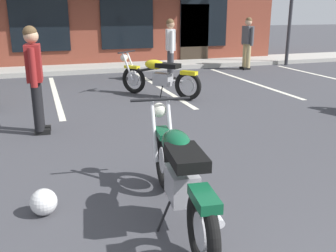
{
  "coord_description": "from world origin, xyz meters",
  "views": [
    {
      "loc": [
        -1.63,
        -0.24,
        1.89
      ],
      "look_at": [
        -0.2,
        3.95,
        0.55
      ],
      "focal_mm": 40.96,
      "sensor_mm": 36.0,
      "label": 1
    }
  ],
  "objects_px": {
    "person_by_back_row": "(247,40)",
    "helmet_on_pavement": "(44,202)",
    "person_in_black_shirt": "(35,74)",
    "person_in_shorts_foreground": "(170,46)",
    "motorcycle_black_cruiser": "(159,76)",
    "motorcycle_foreground_classic": "(179,173)"
  },
  "relations": [
    {
      "from": "person_in_black_shirt",
      "to": "person_by_back_row",
      "type": "bearing_deg",
      "value": 37.18
    },
    {
      "from": "person_in_shorts_foreground",
      "to": "helmet_on_pavement",
      "type": "bearing_deg",
      "value": -118.62
    },
    {
      "from": "motorcycle_black_cruiser",
      "to": "person_by_back_row",
      "type": "xyz_separation_m",
      "value": [
        4.0,
        3.06,
        0.49
      ]
    },
    {
      "from": "person_by_back_row",
      "to": "helmet_on_pavement",
      "type": "xyz_separation_m",
      "value": [
        -6.64,
        -7.73,
        -0.82
      ]
    },
    {
      "from": "motorcycle_foreground_classic",
      "to": "person_in_black_shirt",
      "type": "bearing_deg",
      "value": 110.33
    },
    {
      "from": "motorcycle_foreground_classic",
      "to": "person_in_shorts_foreground",
      "type": "xyz_separation_m",
      "value": [
        2.35,
        7.01,
        0.49
      ]
    },
    {
      "from": "helmet_on_pavement",
      "to": "motorcycle_foreground_classic",
      "type": "bearing_deg",
      "value": -22.49
    },
    {
      "from": "motorcycle_black_cruiser",
      "to": "helmet_on_pavement",
      "type": "bearing_deg",
      "value": -119.43
    },
    {
      "from": "person_in_black_shirt",
      "to": "helmet_on_pavement",
      "type": "xyz_separation_m",
      "value": [
        -0.02,
        -2.71,
        -0.82
      ]
    },
    {
      "from": "motorcycle_foreground_classic",
      "to": "motorcycle_black_cruiser",
      "type": "xyz_separation_m",
      "value": [
        1.44,
        5.17,
        0.0
      ]
    },
    {
      "from": "person_by_back_row",
      "to": "helmet_on_pavement",
      "type": "relative_size",
      "value": 6.44
    },
    {
      "from": "person_in_black_shirt",
      "to": "person_in_shorts_foreground",
      "type": "bearing_deg",
      "value": 47.09
    },
    {
      "from": "person_in_black_shirt",
      "to": "person_in_shorts_foreground",
      "type": "relative_size",
      "value": 1.0
    },
    {
      "from": "motorcycle_black_cruiser",
      "to": "person_in_shorts_foreground",
      "type": "bearing_deg",
      "value": 63.49
    },
    {
      "from": "motorcycle_foreground_classic",
      "to": "person_in_shorts_foreground",
      "type": "bearing_deg",
      "value": 71.45
    },
    {
      "from": "motorcycle_foreground_classic",
      "to": "person_in_shorts_foreground",
      "type": "height_order",
      "value": "person_in_shorts_foreground"
    },
    {
      "from": "person_by_back_row",
      "to": "helmet_on_pavement",
      "type": "height_order",
      "value": "person_by_back_row"
    },
    {
      "from": "person_in_black_shirt",
      "to": "motorcycle_foreground_classic",
      "type": "bearing_deg",
      "value": -69.67
    },
    {
      "from": "motorcycle_black_cruiser",
      "to": "person_in_black_shirt",
      "type": "distance_m",
      "value": 3.32
    },
    {
      "from": "person_in_black_shirt",
      "to": "helmet_on_pavement",
      "type": "height_order",
      "value": "person_in_black_shirt"
    },
    {
      "from": "motorcycle_foreground_classic",
      "to": "motorcycle_black_cruiser",
      "type": "distance_m",
      "value": 5.37
    },
    {
      "from": "motorcycle_black_cruiser",
      "to": "person_in_shorts_foreground",
      "type": "distance_m",
      "value": 2.11
    }
  ]
}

